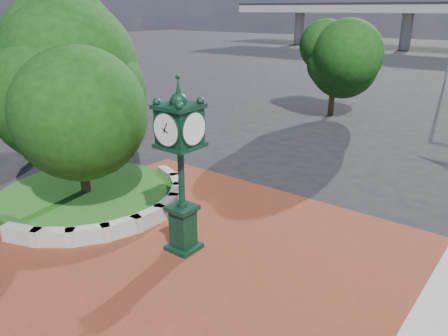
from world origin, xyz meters
TOP-DOWN VIEW (x-y plane):
  - ground at (0.00, 0.00)m, footprint 200.00×200.00m
  - plaza at (0.00, -1.00)m, footprint 12.00×12.00m
  - planter_wall at (-2.71, -0.00)m, footprint 2.96×6.77m
  - grass_bed at (-5.00, 0.00)m, footprint 6.10×6.10m
  - tree_planter at (-5.00, 0.00)m, footprint 5.20×5.20m
  - tree_northwest at (-13.00, 5.00)m, footprint 5.60×5.60m
  - tree_street at (-4.00, 18.00)m, footprint 4.40×4.40m
  - post_clock at (0.06, -0.38)m, footprint 1.03×1.03m

SIDE VIEW (x-z plane):
  - ground at x=0.00m, z-range 0.00..0.00m
  - plaza at x=0.00m, z-range 0.00..0.04m
  - grass_bed at x=-5.00m, z-range 0.00..0.40m
  - planter_wall at x=-2.71m, z-range 0.00..0.54m
  - post_clock at x=0.06m, z-range 0.24..5.13m
  - tree_street at x=-4.00m, z-range 0.52..5.96m
  - tree_planter at x=-5.00m, z-range 0.56..6.89m
  - tree_northwest at x=-13.00m, z-range 0.66..7.59m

